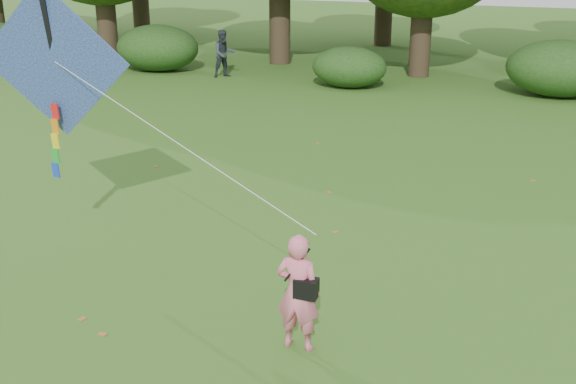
% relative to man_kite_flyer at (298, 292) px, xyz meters
% --- Properties ---
extents(ground, '(100.00, 100.00, 0.00)m').
position_rel_man_kite_flyer_xyz_m(ground, '(0.34, -0.23, -0.81)').
color(ground, '#265114').
rests_on(ground, ground).
extents(man_kite_flyer, '(0.61, 0.41, 1.62)m').
position_rel_man_kite_flyer_xyz_m(man_kite_flyer, '(0.00, 0.00, 0.00)').
color(man_kite_flyer, pink).
rests_on(man_kite_flyer, ground).
extents(bystander_left, '(1.08, 1.08, 1.76)m').
position_rel_man_kite_flyer_xyz_m(bystander_left, '(-8.63, 17.19, 0.07)').
color(bystander_left, '#2A3038').
rests_on(bystander_left, ground).
extents(crossbody_bag, '(0.43, 0.20, 0.68)m').
position_rel_man_kite_flyer_xyz_m(crossbody_bag, '(0.12, -0.03, 0.11)').
color(crossbody_bag, black).
rests_on(crossbody_bag, ground).
extents(flying_kite, '(6.32, 2.26, 3.30)m').
position_rel_man_kite_flyer_xyz_m(flying_kite, '(-4.75, 1.84, 2.39)').
color(flying_kite, '#296DB4').
rests_on(flying_kite, ground).
extents(shrub_band, '(39.15, 3.22, 1.88)m').
position_rel_man_kite_flyer_xyz_m(shrub_band, '(-0.38, 17.37, 0.05)').
color(shrub_band, '#264919').
rests_on(shrub_band, ground).
extents(fallen_leaves, '(11.77, 11.70, 0.01)m').
position_rel_man_kite_flyer_xyz_m(fallen_leaves, '(0.30, 5.78, -0.80)').
color(fallen_leaves, '#956028').
rests_on(fallen_leaves, ground).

